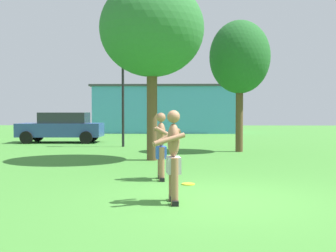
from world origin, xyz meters
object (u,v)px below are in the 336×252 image
object	(u,v)px
car_blue_far_end	(62,127)
tree_right_field	(240,58)
frisbee	(188,184)
tree_near_building	(152,30)
player_in_gray	(173,154)
lamp_post	(123,80)
player_near	(161,145)

from	to	relation	value
car_blue_far_end	tree_right_field	bearing A→B (deg)	-28.34
frisbee	tree_near_building	world-z (taller)	tree_near_building
player_in_gray	frisbee	bearing A→B (deg)	80.45
lamp_post	tree_near_building	distance (m)	5.63
lamp_post	car_blue_far_end	bearing A→B (deg)	145.41
player_in_gray	frisbee	distance (m)	2.08
player_near	tree_right_field	distance (m)	8.14
tree_right_field	frisbee	bearing A→B (deg)	-106.33
car_blue_far_end	tree_right_field	distance (m)	10.24
player_near	tree_right_field	xyz separation A→B (m)	(2.88, 7.02, 2.96)
player_in_gray	tree_right_field	xyz separation A→B (m)	(2.56, 9.53, 2.93)
frisbee	car_blue_far_end	world-z (taller)	car_blue_far_end
player_near	tree_near_building	xyz separation A→B (m)	(-0.49, 4.00, 3.53)
tree_near_building	car_blue_far_end	bearing A→B (deg)	124.39
lamp_post	tree_near_building	bearing A→B (deg)	-72.07
car_blue_far_end	lamp_post	xyz separation A→B (m)	(3.56, -2.46, 2.27)
player_in_gray	tree_near_building	world-z (taller)	tree_near_building
player_near	frisbee	xyz separation A→B (m)	(0.63, -0.64, -0.84)
car_blue_far_end	tree_near_building	bearing A→B (deg)	-55.61
player_in_gray	tree_near_building	size ratio (longest dim) A/B	0.28
player_in_gray	tree_near_building	distance (m)	7.43
frisbee	tree_right_field	bearing A→B (deg)	73.67
tree_near_building	frisbee	bearing A→B (deg)	-76.43
tree_right_field	lamp_post	bearing A→B (deg)	156.57
player_in_gray	lamp_post	distance (m)	12.18
tree_near_building	player_near	bearing A→B (deg)	-83.06
tree_right_field	tree_near_building	distance (m)	4.56
player_in_gray	lamp_post	bearing A→B (deg)	102.01
car_blue_far_end	tree_near_building	xyz separation A→B (m)	(5.25, -7.67, 3.55)
player_near	tree_near_building	size ratio (longest dim) A/B	0.27
player_near	tree_right_field	size ratio (longest dim) A/B	0.30
car_blue_far_end	tree_right_field	xyz separation A→B (m)	(8.62, -4.65, 2.99)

